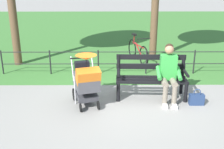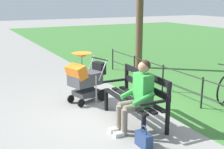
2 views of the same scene
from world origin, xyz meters
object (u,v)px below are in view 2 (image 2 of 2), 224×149
Objects in this scene: person_on_bench at (138,94)px; handbag at (144,140)px; stroller at (85,77)px; park_bench at (138,95)px.

person_on_bench is 3.45× the size of handbag.
handbag is at bearing 157.22° from person_on_bench.
stroller reaches higher than handbag.
stroller is 3.11× the size of handbag.
park_bench is 0.44m from person_on_bench.
stroller is (1.45, 0.48, 0.07)m from park_bench.
handbag is at bearing 153.44° from park_bench.
person_on_bench is (-0.35, 0.22, 0.15)m from park_bench.
stroller is at bearing 0.19° from handbag.
park_bench reaches higher than handbag.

